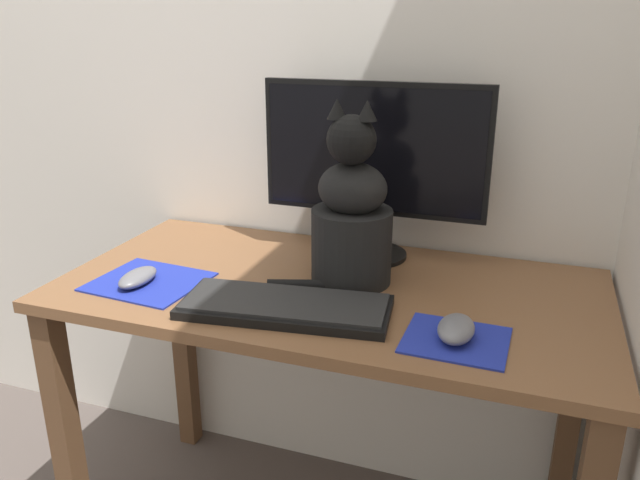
{
  "coord_description": "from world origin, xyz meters",
  "views": [
    {
      "loc": [
        0.39,
        -1.17,
        1.25
      ],
      "look_at": [
        -0.0,
        -0.06,
        0.83
      ],
      "focal_mm": 35.0,
      "sensor_mm": 36.0,
      "label": 1
    }
  ],
  "objects_px": {
    "computer_mouse_right": "(456,329)",
    "cat": "(351,218)",
    "monitor": "(374,161)",
    "computer_mouse_left": "(138,277)",
    "keyboard": "(285,306)"
  },
  "relations": [
    {
      "from": "monitor",
      "to": "keyboard",
      "type": "relative_size",
      "value": 1.23
    },
    {
      "from": "cat",
      "to": "computer_mouse_left",
      "type": "bearing_deg",
      "value": -155.65
    },
    {
      "from": "monitor",
      "to": "computer_mouse_right",
      "type": "distance_m",
      "value": 0.48
    },
    {
      "from": "computer_mouse_right",
      "to": "cat",
      "type": "xyz_separation_m",
      "value": [
        -0.25,
        0.19,
        0.12
      ]
    },
    {
      "from": "computer_mouse_right",
      "to": "cat",
      "type": "relative_size",
      "value": 0.27
    },
    {
      "from": "computer_mouse_right",
      "to": "cat",
      "type": "bearing_deg",
      "value": 143.0
    },
    {
      "from": "monitor",
      "to": "keyboard",
      "type": "height_order",
      "value": "monitor"
    },
    {
      "from": "monitor",
      "to": "keyboard",
      "type": "xyz_separation_m",
      "value": [
        -0.08,
        -0.35,
        -0.22
      ]
    },
    {
      "from": "monitor",
      "to": "computer_mouse_left",
      "type": "height_order",
      "value": "monitor"
    },
    {
      "from": "computer_mouse_left",
      "to": "cat",
      "type": "height_order",
      "value": "cat"
    },
    {
      "from": "monitor",
      "to": "computer_mouse_left",
      "type": "xyz_separation_m",
      "value": [
        -0.42,
        -0.33,
        -0.21
      ]
    },
    {
      "from": "computer_mouse_left",
      "to": "computer_mouse_right",
      "type": "xyz_separation_m",
      "value": [
        0.67,
        -0.02,
        0.0
      ]
    },
    {
      "from": "keyboard",
      "to": "cat",
      "type": "bearing_deg",
      "value": 60.25
    },
    {
      "from": "cat",
      "to": "keyboard",
      "type": "bearing_deg",
      "value": -110.45
    },
    {
      "from": "monitor",
      "to": "keyboard",
      "type": "bearing_deg",
      "value": -103.03
    }
  ]
}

